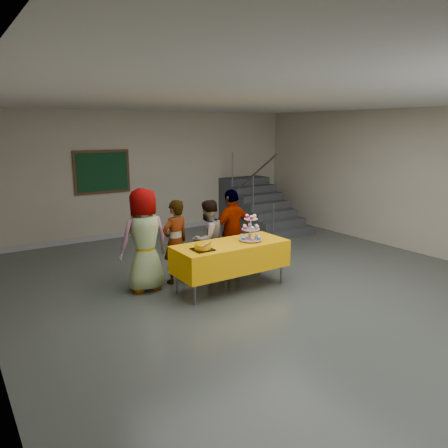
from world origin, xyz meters
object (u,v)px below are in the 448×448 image
Objects in this scene: schoolchild_d at (232,231)px; staircase at (257,208)px; bake_table at (231,256)px; cupcake_stand at (251,231)px; noticeboard at (102,172)px; schoolchild_a at (144,240)px; schoolchild_c at (208,239)px; schoolchild_b at (175,242)px; bear_cake at (203,246)px.

staircase is (2.71, 2.82, -0.28)m from schoolchild_d.
bake_table is 0.53m from cupcake_stand.
schoolchild_d is 3.92m from staircase.
cupcake_stand is 0.34× the size of noticeboard.
schoolchild_d is at bearing 176.16° from schoolchild_a.
cupcake_stand is at bearing -9.47° from bake_table.
noticeboard reaches higher than schoolchild_a.
schoolchild_c is (-0.01, 0.69, 0.13)m from bake_table.
staircase reaches higher than bake_table.
schoolchild_b is (0.58, 0.05, -0.12)m from schoolchild_a.
schoolchild_c is at bearing 116.28° from cupcake_stand.
schoolchild_b is at bearing 128.47° from bake_table.
schoolchild_d is (1.07, 0.77, -0.06)m from bear_cake.
staircase is (3.78, 3.59, -0.34)m from bear_cake.
noticeboard reaches higher than bake_table.
schoolchild_c is at bearing -138.89° from staircase.
staircase is at bearing 43.50° from bear_cake.
bake_table is 4.22× the size of cupcake_stand.
schoolchild_b is 0.93× the size of schoolchild_d.
bake_table is at bearing 44.49° from schoolchild_d.
schoolchild_b is 1.10m from schoolchild_d.
schoolchild_d reaches higher than bake_table.
schoolchild_b is at bearing 139.38° from cupcake_stand.
schoolchild_d is 0.64× the size of staircase.
cupcake_stand is 1.24× the size of bear_cake.
schoolchild_a is (-1.19, 0.71, 0.28)m from bake_table.
schoolchild_b is (-0.02, 0.87, -0.11)m from bear_cake.
schoolchild_d is (1.67, -0.04, -0.07)m from schoolchild_a.
bake_table is 1.12× the size of schoolchild_a.
schoolchild_c is (0.57, 0.79, -0.14)m from bear_cake.
schoolchild_a reaches higher than cupcake_stand.
bear_cake is 4.49m from noticeboard.
cupcake_stand is at bearing 151.07° from schoolchild_a.
noticeboard reaches higher than schoolchild_b.
staircase is (2.84, 3.55, -0.45)m from cupcake_stand.
schoolchild_c is 0.90× the size of schoolchild_d.
cupcake_stand reaches higher than bake_table.
schoolchild_c is (1.17, -0.03, -0.15)m from schoolchild_a.
schoolchild_b is 4.68m from staircase.
bear_cake is 5.23m from staircase.
noticeboard is (-0.07, 4.42, 0.77)m from bear_cake.
schoolchild_d is at bearing 53.89° from bake_table.
staircase is (3.21, 2.80, -0.20)m from schoolchild_c.
schoolchild_a reaches higher than schoolchild_c.
bake_table is 0.66m from bear_cake.
schoolchild_a is 1.09× the size of schoolchild_d.
bake_table is 1.36× the size of schoolchild_c.
schoolchild_a reaches higher than schoolchild_d.
schoolchild_b is 1.03× the size of schoolchild_c.
schoolchild_a reaches higher than schoolchild_b.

